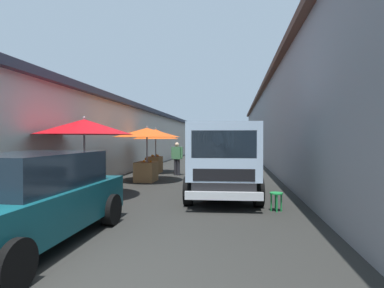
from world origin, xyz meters
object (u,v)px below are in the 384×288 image
parked_scooter (240,163)px  plastic_stool (276,197)px  fruit_stall_mid_lane (155,139)px  fruit_stall_near_left (147,140)px  hatchback_car (26,199)px  vendor_by_crates (177,157)px  delivery_truck (223,162)px  fruit_stall_far_right (84,134)px

parked_scooter → plastic_stool: (-8.53, -0.71, -0.12)m
fruit_stall_mid_lane → fruit_stall_near_left: 3.07m
hatchback_car → vendor_by_crates: size_ratio=2.59×
delivery_truck → vendor_by_crates: 5.94m
fruit_stall_mid_lane → vendor_by_crates: bearing=-120.0°
vendor_by_crates → parked_scooter: 3.52m
delivery_truck → fruit_stall_near_left: bearing=44.5°
fruit_stall_near_left → fruit_stall_far_right: bearing=168.6°
fruit_stall_far_right → hatchback_car: size_ratio=0.68×
vendor_by_crates → fruit_stall_mid_lane: bearing=60.0°
parked_scooter → hatchback_car: bearing=163.1°
fruit_stall_mid_lane → parked_scooter: fruit_stall_mid_lane is taller
vendor_by_crates → delivery_truck: bearing=-156.9°
fruit_stall_far_right → parked_scooter: size_ratio=1.57×
delivery_truck → vendor_by_crates: (5.46, 2.33, -0.18)m
fruit_stall_far_right → vendor_by_crates: fruit_stall_far_right is taller
fruit_stall_mid_lane → delivery_truck: (-6.15, -3.53, -0.62)m
delivery_truck → parked_scooter: size_ratio=2.96×
vendor_by_crates → parked_scooter: (1.96, -2.90, -0.41)m
hatchback_car → fruit_stall_far_right: bearing=13.9°
fruit_stall_far_right → hatchback_car: bearing=-166.1°
fruit_stall_mid_lane → delivery_truck: 7.12m
delivery_truck → plastic_stool: (-1.11, -1.28, -0.71)m
delivery_truck → hatchback_car: bearing=144.0°
fruit_stall_mid_lane → fruit_stall_near_left: fruit_stall_mid_lane is taller
fruit_stall_near_left → parked_scooter: 5.75m
fruit_stall_far_right → plastic_stool: size_ratio=6.11×
hatchback_car → delivery_truck: (4.01, -2.91, 0.30)m
hatchback_car → delivery_truck: 4.96m
plastic_stool → delivery_truck: bearing=49.0°
fruit_stall_mid_lane → fruit_stall_far_right: 6.62m
fruit_stall_far_right → parked_scooter: 9.10m
hatchback_car → vendor_by_crates: (9.47, -0.58, 0.12)m
parked_scooter → delivery_truck: bearing=175.6°
fruit_stall_far_right → hatchback_car: 3.81m
hatchback_car → fruit_stall_mid_lane: bearing=3.5°
fruit_stall_mid_lane → fruit_stall_far_right: fruit_stall_far_right is taller
fruit_stall_mid_lane → plastic_stool: 8.82m
fruit_stall_near_left → plastic_stool: fruit_stall_near_left is taller
parked_scooter → plastic_stool: size_ratio=3.89×
delivery_truck → fruit_stall_mid_lane: bearing=29.8°
fruit_stall_near_left → fruit_stall_far_right: fruit_stall_far_right is taller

